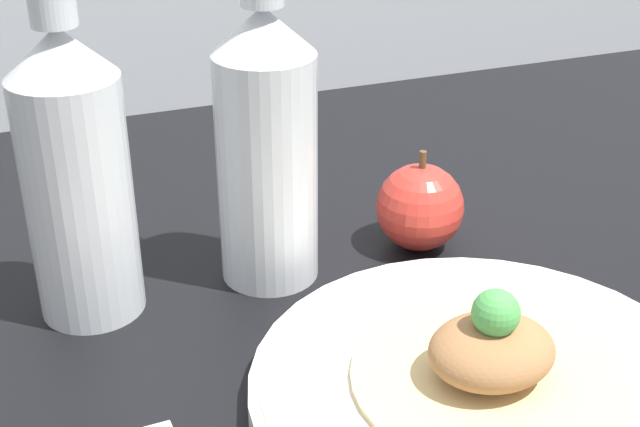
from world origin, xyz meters
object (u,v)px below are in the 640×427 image
(plated_food, at_px, (491,358))
(cider_bottle_right, at_px, (261,139))
(apple, at_px, (420,207))
(cider_bottle_left, at_px, (75,166))
(plate, at_px, (487,389))

(plated_food, bearing_deg, cider_bottle_right, 113.13)
(plated_food, relative_size, apple, 2.03)
(cider_bottle_left, xyz_separation_m, cider_bottle_right, (0.13, 0.00, 0.00))
(cider_bottle_right, height_order, apple, cider_bottle_right)
(cider_bottle_left, bearing_deg, apple, -0.63)
(plate, xyz_separation_m, apple, (0.05, 0.19, 0.02))
(plate, distance_m, cider_bottle_left, 0.31)
(plated_food, bearing_deg, apple, 76.34)
(apple, bearing_deg, plated_food, -103.66)
(plate, height_order, cider_bottle_left, cider_bottle_left)
(plated_food, height_order, apple, apple)
(plate, xyz_separation_m, plated_food, (0.00, -0.00, 0.02))
(cider_bottle_right, xyz_separation_m, apple, (0.13, -0.00, -0.08))
(plated_food, height_order, cider_bottle_left, cider_bottle_left)
(plated_food, xyz_separation_m, cider_bottle_left, (-0.21, 0.19, 0.08))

